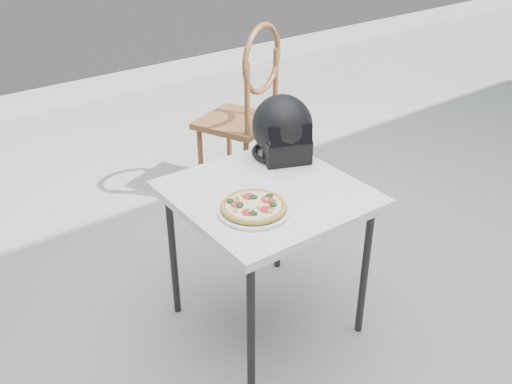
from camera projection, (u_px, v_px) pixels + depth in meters
ground at (263, 251)px, 3.18m from camera, size 80.00×80.00×0.00m
curb at (62, 94)px, 5.22m from camera, size 30.00×0.25×0.12m
cafe_table_main at (267, 204)px, 2.38m from camera, size 0.75×0.75×0.70m
plate at (254, 210)px, 2.19m from camera, size 0.36×0.36×0.02m
pizza at (254, 206)px, 2.18m from camera, size 0.32×0.32×0.03m
helmet at (283, 130)px, 2.57m from camera, size 0.37×0.37×0.29m
cafe_chair_main at (247, 103)px, 3.46m from camera, size 0.56×0.56×1.11m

